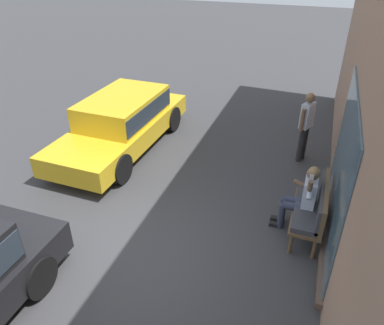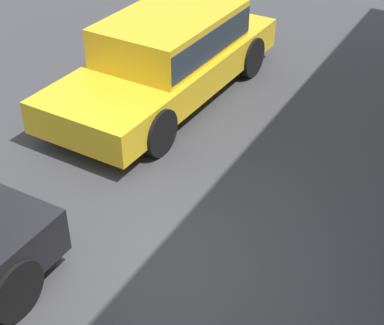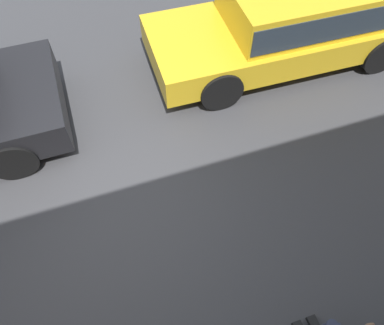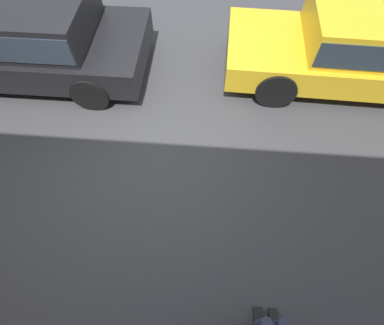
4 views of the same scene
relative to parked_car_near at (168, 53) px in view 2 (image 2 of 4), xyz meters
name	(u,v)px [view 2 (image 2 of 4)]	position (x,y,z in m)	size (l,w,h in m)	color
ground_plane	(154,273)	(3.54, 1.96, -0.76)	(60.00, 60.00, 0.00)	#38383A
parked_car_near	(168,53)	(0.00, 0.00, 0.00)	(4.64, 1.91, 1.36)	gold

